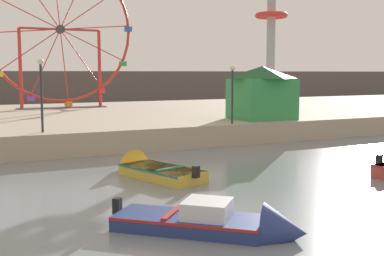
{
  "coord_description": "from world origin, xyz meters",
  "views": [
    {
      "loc": [
        -10.31,
        -5.5,
        4.2
      ],
      "look_at": [
        -0.72,
        13.87,
        1.82
      ],
      "focal_mm": 47.07,
      "sensor_mm": 36.0,
      "label": 1
    }
  ],
  "objects_px": {
    "ferris_wheel_red_frame": "(60,32)",
    "drop_tower_steel_tower": "(271,32)",
    "promenade_lamp_far": "(232,85)",
    "motorboat_mustard_yellow": "(147,169)",
    "carnival_booth_green_kiosk": "(262,92)",
    "motorboat_navy_blue": "(226,224)",
    "promenade_lamp_near": "(41,84)"
  },
  "relations": [
    {
      "from": "promenade_lamp_far",
      "to": "motorboat_mustard_yellow",
      "type": "bearing_deg",
      "value": -141.71
    },
    {
      "from": "ferris_wheel_red_frame",
      "to": "promenade_lamp_near",
      "type": "distance_m",
      "value": 18.19
    },
    {
      "from": "motorboat_mustard_yellow",
      "to": "promenade_lamp_far",
      "type": "distance_m",
      "value": 10.36
    },
    {
      "from": "motorboat_mustard_yellow",
      "to": "carnival_booth_green_kiosk",
      "type": "relative_size",
      "value": 1.22
    },
    {
      "from": "drop_tower_steel_tower",
      "to": "motorboat_navy_blue",
      "type": "bearing_deg",
      "value": -127.25
    },
    {
      "from": "drop_tower_steel_tower",
      "to": "promenade_lamp_far",
      "type": "relative_size",
      "value": 4.09
    },
    {
      "from": "promenade_lamp_far",
      "to": "promenade_lamp_near",
      "type": "bearing_deg",
      "value": 177.1
    },
    {
      "from": "motorboat_navy_blue",
      "to": "carnival_booth_green_kiosk",
      "type": "xyz_separation_m",
      "value": [
        11.87,
        15.91,
        2.73
      ]
    },
    {
      "from": "motorboat_navy_blue",
      "to": "carnival_booth_green_kiosk",
      "type": "bearing_deg",
      "value": 96.41
    },
    {
      "from": "carnival_booth_green_kiosk",
      "to": "promenade_lamp_near",
      "type": "xyz_separation_m",
      "value": [
        -13.95,
        -1.2,
        0.67
      ]
    },
    {
      "from": "promenade_lamp_near",
      "to": "promenade_lamp_far",
      "type": "bearing_deg",
      "value": -2.9
    },
    {
      "from": "motorboat_navy_blue",
      "to": "promenade_lamp_far",
      "type": "xyz_separation_m",
      "value": [
        8.63,
        14.16,
        3.24
      ]
    },
    {
      "from": "motorboat_mustard_yellow",
      "to": "drop_tower_steel_tower",
      "type": "bearing_deg",
      "value": -65.2
    },
    {
      "from": "motorboat_navy_blue",
      "to": "promenade_lamp_far",
      "type": "relative_size",
      "value": 1.37
    },
    {
      "from": "ferris_wheel_red_frame",
      "to": "carnival_booth_green_kiosk",
      "type": "relative_size",
      "value": 3.15
    },
    {
      "from": "motorboat_navy_blue",
      "to": "ferris_wheel_red_frame",
      "type": "relative_size",
      "value": 0.37
    },
    {
      "from": "carnival_booth_green_kiosk",
      "to": "motorboat_navy_blue",
      "type": "bearing_deg",
      "value": -124.3
    },
    {
      "from": "motorboat_mustard_yellow",
      "to": "motorboat_navy_blue",
      "type": "bearing_deg",
      "value": 156.26
    },
    {
      "from": "ferris_wheel_red_frame",
      "to": "motorboat_mustard_yellow",
      "type": "bearing_deg",
      "value": -93.91
    },
    {
      "from": "ferris_wheel_red_frame",
      "to": "drop_tower_steel_tower",
      "type": "xyz_separation_m",
      "value": [
        15.17,
        -8.58,
        -0.09
      ]
    },
    {
      "from": "drop_tower_steel_tower",
      "to": "carnival_booth_green_kiosk",
      "type": "xyz_separation_m",
      "value": [
        -5.83,
        -7.36,
        -4.51
      ]
    },
    {
      "from": "motorboat_navy_blue",
      "to": "promenade_lamp_near",
      "type": "distance_m",
      "value": 15.23
    },
    {
      "from": "ferris_wheel_red_frame",
      "to": "promenade_lamp_near",
      "type": "relative_size",
      "value": 3.43
    },
    {
      "from": "motorboat_navy_blue",
      "to": "ferris_wheel_red_frame",
      "type": "bearing_deg",
      "value": 128.59
    },
    {
      "from": "promenade_lamp_near",
      "to": "ferris_wheel_red_frame",
      "type": "bearing_deg",
      "value": 74.95
    },
    {
      "from": "drop_tower_steel_tower",
      "to": "promenade_lamp_far",
      "type": "xyz_separation_m",
      "value": [
        -9.07,
        -9.11,
        -4.0
      ]
    },
    {
      "from": "motorboat_mustard_yellow",
      "to": "carnival_booth_green_kiosk",
      "type": "distance_m",
      "value": 13.76
    },
    {
      "from": "drop_tower_steel_tower",
      "to": "promenade_lamp_far",
      "type": "bearing_deg",
      "value": -134.88
    },
    {
      "from": "promenade_lamp_far",
      "to": "ferris_wheel_red_frame",
      "type": "bearing_deg",
      "value": 109.01
    },
    {
      "from": "drop_tower_steel_tower",
      "to": "ferris_wheel_red_frame",
      "type": "bearing_deg",
      "value": 150.49
    },
    {
      "from": "motorboat_mustard_yellow",
      "to": "ferris_wheel_red_frame",
      "type": "relative_size",
      "value": 0.39
    },
    {
      "from": "motorboat_navy_blue",
      "to": "promenade_lamp_far",
      "type": "distance_m",
      "value": 16.89
    }
  ]
}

